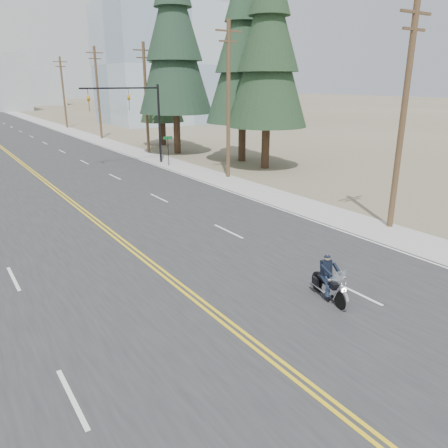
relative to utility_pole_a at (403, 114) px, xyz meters
name	(u,v)px	position (x,y,z in m)	size (l,w,h in m)	color
ground_plane	(345,415)	(-12.50, -8.00, -5.73)	(400.00, 400.00, 0.00)	#776D56
sidewalk_right	(61,128)	(-1.00, 62.00, -5.73)	(3.00, 200.00, 0.01)	#A5A5A0
traffic_mast_right	(138,109)	(-3.52, 24.00, -0.79)	(7.10, 0.26, 7.00)	black
street_sign	(168,146)	(-1.70, 22.00, -3.93)	(0.90, 0.06, 2.62)	black
utility_pole_a	(403,114)	(0.00, 0.00, 0.00)	(2.20, 0.30, 11.00)	brown
utility_pole_b	(228,99)	(0.00, 15.00, 0.25)	(2.20, 0.30, 11.50)	brown
utility_pole_c	(146,97)	(0.00, 30.00, 0.00)	(2.20, 0.30, 11.00)	brown
utility_pole_d	(98,92)	(0.00, 45.00, 0.25)	(2.20, 0.30, 11.50)	brown
utility_pole_e	(63,91)	(0.00, 62.00, 0.00)	(2.20, 0.30, 11.00)	brown
glass_building	(171,66)	(19.50, 62.00, 4.27)	(24.00, 16.00, 20.00)	#9EB5CC
haze_bldg_c	(129,75)	(27.50, 102.00, 3.27)	(16.00, 12.00, 18.00)	#B7BCC6
haze_bldg_e	(37,86)	(12.50, 142.00, 0.27)	(14.00, 14.00, 12.00)	#B7BCC6
motorcyclist	(330,279)	(-8.66, -3.89, -4.95)	(0.86, 2.01, 1.57)	black
conifer_near	(269,41)	(4.85, 16.38, 4.57)	(6.78, 6.78, 17.94)	#382619
conifer_mid	(243,45)	(5.35, 20.50, 4.57)	(6.73, 6.73, 17.95)	#382619
conifer_tall	(174,32)	(2.41, 28.04, 6.13)	(7.44, 7.44, 20.65)	#382619
conifer_far	(160,76)	(4.00, 34.63, 2.09)	(5.09, 5.09, 13.63)	#382619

